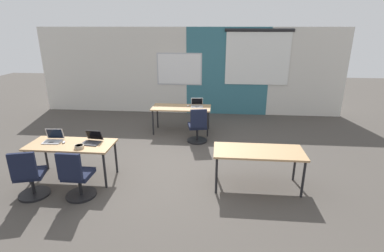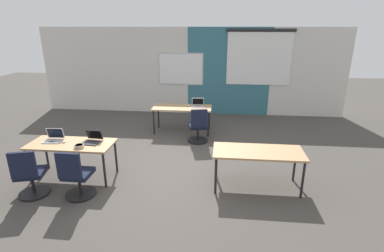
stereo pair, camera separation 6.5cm
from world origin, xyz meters
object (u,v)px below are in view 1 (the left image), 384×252
(desk_far_center, at_px, (181,109))
(chair_far_right, at_px, (198,128))
(desk_near_left, at_px, (71,147))
(chair_near_left_inner, at_px, (77,179))
(desk_near_right, at_px, (258,154))
(mouse_near_left_end, at_px, (64,142))
(laptop_near_left_end, at_px, (53,139))
(chair_near_left_end, at_px, (30,178))
(laptop_near_left_inner, at_px, (92,140))
(mouse_far_right, at_px, (188,106))
(laptop_far_right, at_px, (197,105))
(snack_bowl, at_px, (79,146))

(desk_far_center, xyz_separation_m, chair_far_right, (0.50, -0.74, -0.28))
(desk_far_center, relative_size, chair_far_right, 1.74)
(desk_near_left, xyz_separation_m, chair_near_left_inner, (0.40, -0.68, -0.28))
(desk_near_right, distance_m, mouse_near_left_end, 3.65)
(desk_near_right, relative_size, laptop_near_left_end, 4.56)
(desk_far_center, relative_size, mouse_near_left_end, 14.63)
(chair_near_left_end, xyz_separation_m, laptop_near_left_inner, (0.79, 0.82, 0.39))
(mouse_near_left_end, xyz_separation_m, chair_far_right, (2.40, 2.04, -0.36))
(chair_near_left_end, relative_size, mouse_far_right, 8.55)
(laptop_near_left_inner, relative_size, chair_near_left_inner, 0.39)
(laptop_far_right, height_order, mouse_far_right, laptop_far_right)
(desk_near_right, height_order, mouse_near_left_end, mouse_near_left_end)
(snack_bowl, bearing_deg, laptop_near_left_end, 156.92)
(desk_far_center, distance_m, laptop_near_left_inner, 3.04)
(desk_near_left, height_order, chair_near_left_inner, chair_near_left_inner)
(desk_near_right, xyz_separation_m, desk_far_center, (-1.75, 2.80, 0.00))
(desk_near_right, height_order, chair_far_right, chair_far_right)
(laptop_near_left_end, xyz_separation_m, laptop_near_left_inner, (0.77, 0.00, -0.00))
(laptop_far_right, height_order, chair_near_left_inner, laptop_far_right)
(laptop_near_left_end, height_order, mouse_near_left_end, laptop_near_left_end)
(chair_near_left_end, bearing_deg, laptop_near_left_inner, -150.46)
(desk_near_right, distance_m, laptop_near_left_end, 3.89)
(desk_far_center, bearing_deg, mouse_far_right, 28.81)
(snack_bowl, bearing_deg, desk_near_right, 3.40)
(mouse_near_left_end, height_order, chair_near_left_end, chair_near_left_end)
(mouse_near_left_end, height_order, laptop_near_left_inner, laptop_near_left_inner)
(desk_near_left, bearing_deg, chair_near_left_inner, -59.45)
(chair_far_right, bearing_deg, desk_far_center, -68.09)
(laptop_near_left_end, xyz_separation_m, laptop_far_right, (2.56, 2.82, -0.00))
(snack_bowl, bearing_deg, laptop_far_right, 58.25)
(desk_near_left, distance_m, snack_bowl, 0.34)
(laptop_far_right, bearing_deg, desk_near_right, -70.38)
(desk_near_left, bearing_deg, desk_far_center, 57.99)
(desk_far_center, xyz_separation_m, mouse_near_left_end, (-1.90, -2.78, 0.08))
(desk_near_left, distance_m, mouse_near_left_end, 0.17)
(desk_near_right, bearing_deg, laptop_near_left_end, 178.77)
(chair_near_left_end, relative_size, laptop_near_left_inner, 2.58)
(laptop_near_left_inner, bearing_deg, desk_far_center, 68.51)
(chair_near_left_end, relative_size, chair_near_left_inner, 1.00)
(mouse_far_right, bearing_deg, laptop_near_left_end, -129.44)
(mouse_near_left_end, relative_size, mouse_far_right, 1.02)
(desk_near_right, distance_m, laptop_far_right, 3.19)
(laptop_far_right, bearing_deg, mouse_near_left_end, -133.85)
(mouse_far_right, relative_size, chair_near_left_inner, 0.12)
(chair_near_left_inner, height_order, snack_bowl, chair_near_left_inner)
(chair_near_left_end, bearing_deg, mouse_near_left_end, -125.35)
(desk_near_left, xyz_separation_m, chair_far_right, (2.25, 2.06, -0.28))
(laptop_far_right, xyz_separation_m, laptop_near_left_inner, (-1.79, -2.82, -0.00))
(laptop_near_left_end, xyz_separation_m, mouse_near_left_end, (0.24, -0.06, -0.03))
(mouse_near_left_end, xyz_separation_m, laptop_near_left_inner, (0.53, 0.06, 0.03))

